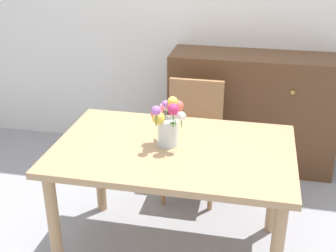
# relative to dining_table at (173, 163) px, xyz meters

# --- Properties ---
(ground_plane) EXTENTS (12.00, 12.00, 0.00)m
(ground_plane) POSITION_rel_dining_table_xyz_m (0.00, 0.00, -0.67)
(ground_plane) COLOR #939399
(dining_table) EXTENTS (1.40, 0.91, 0.78)m
(dining_table) POSITION_rel_dining_table_xyz_m (0.00, 0.00, 0.00)
(dining_table) COLOR tan
(dining_table) RESTS_ON ground_plane
(chair_far) EXTENTS (0.42, 0.42, 0.90)m
(chair_far) POSITION_rel_dining_table_xyz_m (-0.00, 0.80, -0.15)
(chair_far) COLOR #9E7047
(chair_far) RESTS_ON ground_plane
(dresser) EXTENTS (1.40, 0.47, 1.00)m
(dresser) POSITION_rel_dining_table_xyz_m (0.43, 1.33, -0.17)
(dresser) COLOR brown
(dresser) RESTS_ON ground_plane
(flower_vase) EXTENTS (0.22, 0.24, 0.29)m
(flower_vase) POSITION_rel_dining_table_xyz_m (-0.04, 0.02, 0.26)
(flower_vase) COLOR silver
(flower_vase) RESTS_ON dining_table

